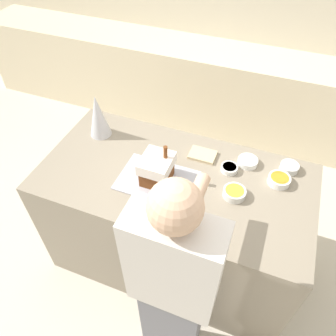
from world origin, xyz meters
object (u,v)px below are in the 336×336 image
(candy_bowl_behind_tray, at_px, (229,168))
(candy_bowl_front_corner, at_px, (234,193))
(decorative_tree, at_px, (98,116))
(baking_tray, at_px, (157,180))
(candy_bowl_beside_tree, at_px, (248,161))
(cookbook, at_px, (203,155))
(candy_bowl_far_right, at_px, (289,167))
(gingerbread_house, at_px, (157,169))
(person, at_px, (173,289))
(candy_bowl_near_tray_right, at_px, (279,180))

(candy_bowl_behind_tray, height_order, candy_bowl_front_corner, candy_bowl_front_corner)
(decorative_tree, bearing_deg, baking_tray, -26.65)
(candy_bowl_behind_tray, relative_size, candy_bowl_beside_tree, 0.84)
(cookbook, bearing_deg, candy_bowl_far_right, 7.63)
(gingerbread_house, xyz_separation_m, candy_bowl_beside_tree, (0.48, 0.34, -0.08))
(cookbook, bearing_deg, decorative_tree, -176.99)
(candy_bowl_beside_tree, height_order, person, person)
(baking_tray, distance_m, decorative_tree, 0.62)
(candy_bowl_beside_tree, xyz_separation_m, cookbook, (-0.29, -0.03, -0.01))
(baking_tray, height_order, candy_bowl_near_tray_right, candy_bowl_near_tray_right)
(baking_tray, relative_size, candy_bowl_near_tray_right, 3.51)
(gingerbread_house, distance_m, candy_bowl_far_right, 0.83)
(candy_bowl_far_right, bearing_deg, candy_bowl_beside_tree, -170.93)
(decorative_tree, distance_m, candy_bowl_beside_tree, 1.03)
(decorative_tree, relative_size, candy_bowl_behind_tray, 2.91)
(candy_bowl_behind_tray, bearing_deg, gingerbread_house, -147.96)
(baking_tray, bearing_deg, cookbook, 57.84)
(cookbook, bearing_deg, candy_bowl_front_corner, -43.63)
(candy_bowl_front_corner, relative_size, person, 0.08)
(decorative_tree, height_order, candy_bowl_beside_tree, decorative_tree)
(candy_bowl_far_right, distance_m, candy_bowl_beside_tree, 0.26)
(candy_bowl_beside_tree, bearing_deg, candy_bowl_front_corner, -93.85)
(decorative_tree, xyz_separation_m, candy_bowl_far_right, (1.28, 0.11, -0.13))
(cookbook, bearing_deg, candy_bowl_behind_tray, -18.92)
(baking_tray, bearing_deg, candy_bowl_far_right, 27.40)
(candy_bowl_near_tray_right, height_order, cookbook, candy_bowl_near_tray_right)
(cookbook, height_order, person, person)
(candy_bowl_behind_tray, height_order, candy_bowl_far_right, candy_bowl_far_right)
(candy_bowl_behind_tray, xyz_separation_m, cookbook, (-0.19, 0.07, -0.01))
(candy_bowl_front_corner, bearing_deg, cookbook, 136.37)
(candy_bowl_beside_tree, xyz_separation_m, person, (-0.17, -0.90, -0.13))
(cookbook, xyz_separation_m, person, (0.12, -0.87, -0.12))
(candy_bowl_behind_tray, relative_size, cookbook, 0.62)
(candy_bowl_behind_tray, bearing_deg, cookbook, 161.08)
(candy_bowl_far_right, xyz_separation_m, cookbook, (-0.54, -0.07, -0.02))
(decorative_tree, height_order, cookbook, decorative_tree)
(cookbook, bearing_deg, candy_bowl_near_tray_right, -6.78)
(cookbook, bearing_deg, baking_tray, -122.16)
(decorative_tree, bearing_deg, gingerbread_house, -26.61)
(baking_tray, xyz_separation_m, decorative_tree, (-0.54, 0.27, 0.15))
(baking_tray, height_order, person, person)
(decorative_tree, bearing_deg, candy_bowl_far_right, 4.98)
(baking_tray, height_order, candy_bowl_behind_tray, candy_bowl_behind_tray)
(baking_tray, height_order, cookbook, cookbook)
(person, bearing_deg, decorative_tree, 135.97)
(gingerbread_house, relative_size, person, 0.16)
(decorative_tree, height_order, candy_bowl_front_corner, decorative_tree)
(baking_tray, bearing_deg, candy_bowl_beside_tree, 35.23)
(gingerbread_house, distance_m, candy_bowl_near_tray_right, 0.74)
(decorative_tree, bearing_deg, candy_bowl_front_corner, -12.28)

